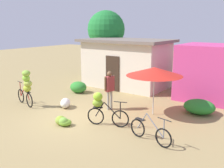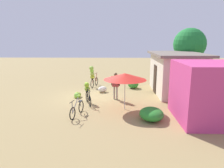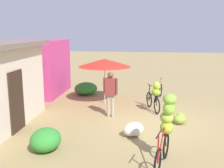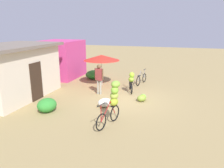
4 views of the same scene
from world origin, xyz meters
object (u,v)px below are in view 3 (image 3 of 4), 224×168
object	(u,v)px
bicycle_leftmost	(167,123)
produce_sack	(134,129)
market_umbrella	(105,63)
person_vendor	(111,89)
banana_pile_on_ground	(180,119)
shop_pink	(35,67)
bicycle_center_loaded	(159,92)
bicycle_near_pile	(155,95)

from	to	relation	value
bicycle_leftmost	produce_sack	distance (m)	1.95
market_umbrella	bicycle_leftmost	xyz separation A→B (m)	(-5.21, -2.38, -0.82)
bicycle_leftmost	person_vendor	xyz separation A→B (m)	(3.33, 1.86, 0.05)
banana_pile_on_ground	person_vendor	distance (m)	2.74
shop_pink	bicycle_center_loaded	size ratio (longest dim) A/B	1.93
banana_pile_on_ground	person_vendor	size ratio (longest dim) A/B	0.50
bicycle_leftmost	bicycle_near_pile	world-z (taller)	bicycle_leftmost
market_umbrella	bicycle_near_pile	world-z (taller)	market_umbrella
produce_sack	market_umbrella	bearing A→B (deg)	22.12
banana_pile_on_ground	produce_sack	bearing A→B (deg)	132.21
bicycle_center_loaded	produce_sack	bearing A→B (deg)	168.76
shop_pink	market_umbrella	bearing A→B (deg)	-109.99
bicycle_center_loaded	banana_pile_on_ground	bearing A→B (deg)	-169.28
market_umbrella	produce_sack	size ratio (longest dim) A/B	3.31
shop_pink	bicycle_near_pile	size ratio (longest dim) A/B	2.05
market_umbrella	bicycle_near_pile	distance (m)	2.67
market_umbrella	produce_sack	bearing A→B (deg)	-157.88
bicycle_center_loaded	person_vendor	bearing A→B (deg)	147.18
bicycle_near_pile	banana_pile_on_ground	distance (m)	1.60
person_vendor	market_umbrella	bearing A→B (deg)	15.44
bicycle_leftmost	banana_pile_on_ground	distance (m)	3.17
market_umbrella	bicycle_center_loaded	world-z (taller)	market_umbrella
produce_sack	shop_pink	bearing A→B (deg)	46.44
market_umbrella	banana_pile_on_ground	size ratio (longest dim) A/B	2.68
bicycle_leftmost	shop_pink	bearing A→B (deg)	43.27
person_vendor	bicycle_center_loaded	bearing A→B (deg)	-32.82
bicycle_leftmost	person_vendor	size ratio (longest dim) A/B	1.00
banana_pile_on_ground	person_vendor	bearing A→B (deg)	81.99
bicycle_leftmost	bicycle_near_pile	distance (m)	4.20
bicycle_leftmost	market_umbrella	bearing A→B (deg)	24.56
shop_pink	bicycle_near_pile	xyz separation A→B (m)	(-2.42, -6.04, -0.66)
shop_pink	person_vendor	xyz separation A→B (m)	(-3.28, -4.36, -0.31)
market_umbrella	person_vendor	distance (m)	2.10
bicycle_center_loaded	produce_sack	size ratio (longest dim) A/B	2.37
bicycle_leftmost	person_vendor	world-z (taller)	person_vendor
banana_pile_on_ground	bicycle_leftmost	bearing A→B (deg)	166.90
shop_pink	banana_pile_on_ground	distance (m)	7.90
bicycle_near_pile	person_vendor	size ratio (longest dim) A/B	0.90
bicycle_leftmost	produce_sack	world-z (taller)	bicycle_leftmost
shop_pink	market_umbrella	xyz separation A→B (m)	(-1.40, -3.84, 0.47)
bicycle_leftmost	person_vendor	distance (m)	3.82
market_umbrella	produce_sack	xyz separation A→B (m)	(-3.67, -1.49, -1.62)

